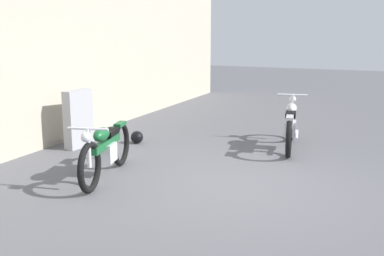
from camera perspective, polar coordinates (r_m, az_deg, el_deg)
ground_plane at (r=6.83m, az=5.11°, el=-6.93°), size 40.00×40.00×0.00m
building_wall at (r=8.66m, az=-21.30°, el=7.92°), size 18.00×0.30×3.43m
stone_marker at (r=9.07m, az=-13.54°, el=1.07°), size 0.62×0.26×1.08m
helmet at (r=9.26m, az=-6.66°, el=-1.10°), size 0.25×0.25×0.25m
motorcycle_silver at (r=8.95m, az=11.80°, el=0.41°), size 2.06×0.66×0.93m
motorcycle_green at (r=7.14m, az=-10.35°, el=-2.58°), size 1.99×0.72×0.91m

